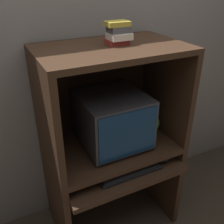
{
  "coord_description": "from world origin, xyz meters",
  "views": [
    {
      "loc": [
        -0.69,
        -1.11,
        1.84
      ],
      "look_at": [
        0.0,
        0.29,
        1.01
      ],
      "focal_mm": 42.0,
      "sensor_mm": 36.0,
      "label": 1
    }
  ],
  "objects_px": {
    "crt_monitor": "(112,119)",
    "mouse": "(165,159)",
    "snack_bag": "(149,124)",
    "book_stack": "(118,33)",
    "keyboard": "(129,171)"
  },
  "relations": [
    {
      "from": "crt_monitor",
      "to": "mouse",
      "type": "bearing_deg",
      "value": -38.9
    },
    {
      "from": "snack_bag",
      "to": "book_stack",
      "type": "xyz_separation_m",
      "value": [
        -0.28,
        -0.0,
        0.71
      ]
    },
    {
      "from": "crt_monitor",
      "to": "mouse",
      "type": "distance_m",
      "value": 0.48
    },
    {
      "from": "crt_monitor",
      "to": "snack_bag",
      "type": "bearing_deg",
      "value": 0.91
    },
    {
      "from": "snack_bag",
      "to": "crt_monitor",
      "type": "bearing_deg",
      "value": -179.09
    },
    {
      "from": "snack_bag",
      "to": "book_stack",
      "type": "distance_m",
      "value": 0.76
    },
    {
      "from": "mouse",
      "to": "book_stack",
      "type": "xyz_separation_m",
      "value": [
        -0.26,
        0.24,
        0.87
      ]
    },
    {
      "from": "snack_bag",
      "to": "mouse",
      "type": "bearing_deg",
      "value": -94.02
    },
    {
      "from": "keyboard",
      "to": "book_stack",
      "type": "relative_size",
      "value": 3.08
    },
    {
      "from": "crt_monitor",
      "to": "snack_bag",
      "type": "distance_m",
      "value": 0.34
    },
    {
      "from": "mouse",
      "to": "keyboard",
      "type": "bearing_deg",
      "value": 177.86
    },
    {
      "from": "mouse",
      "to": "snack_bag",
      "type": "xyz_separation_m",
      "value": [
        0.02,
        0.25,
        0.16
      ]
    },
    {
      "from": "mouse",
      "to": "book_stack",
      "type": "bearing_deg",
      "value": 137.07
    },
    {
      "from": "crt_monitor",
      "to": "keyboard",
      "type": "height_order",
      "value": "crt_monitor"
    },
    {
      "from": "book_stack",
      "to": "snack_bag",
      "type": "bearing_deg",
      "value": 0.85
    }
  ]
}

